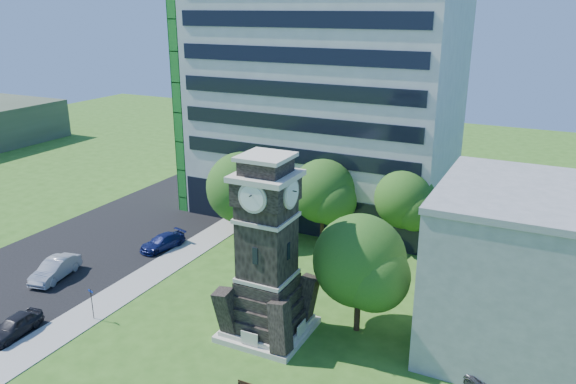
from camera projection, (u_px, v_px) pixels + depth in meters
The scene contains 15 objects.
ground at pixel (214, 336), 37.03m from camera, with size 160.00×160.00×0.00m, color #305B1A.
sidewalk at pixel (149, 275), 45.28m from camera, with size 3.00×70.00×0.06m, color gray.
street at pixel (72, 256), 48.86m from camera, with size 14.00×80.00×0.02m, color black.
clock_tower at pixel (267, 260), 35.80m from camera, with size 5.40×5.40×12.22m.
office_tall at pixel (325, 74), 55.85m from camera, with size 26.20×15.11×28.60m.
office_low at pixel (562, 277), 33.78m from camera, with size 15.20×12.20×10.40m.
car_street_south at pixel (15, 325), 36.99m from camera, with size 1.57×3.90×1.33m, color black.
car_street_mid at pixel (55, 269), 44.63m from camera, with size 1.67×4.78×1.58m, color #9C9EA3.
car_street_north at pixel (163, 242), 50.15m from camera, with size 1.77×4.35×1.26m, color #12194F.
car_east_lot at pixel (459, 362), 33.28m from camera, with size 2.13×4.61×1.28m, color #48474C.
street_sign at pixel (92, 301), 38.55m from camera, with size 0.55×0.06×2.31m.
tree_nw at pixel (243, 190), 51.92m from camera, with size 7.31×6.64×8.03m.
tree_nc at pixel (324, 193), 50.02m from camera, with size 6.33×5.76×7.88m.
tree_ne at pixel (405, 201), 48.37m from camera, with size 5.77×5.24×7.53m.
tree_east at pixel (361, 264), 36.16m from camera, with size 6.69×6.08×8.16m.
Camera 1 is at (18.67, -26.61, 20.73)m, focal length 35.00 mm.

